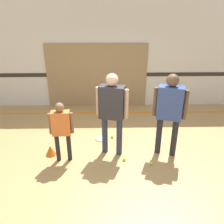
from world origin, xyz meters
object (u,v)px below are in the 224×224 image
object	(u,v)px
racket_spare_on_floor	(101,138)
training_cone	(51,150)
person_student_left	(61,126)
tennis_ball_stray_left	(151,163)
person_student_right	(170,107)
tennis_ball_near_instructor	(124,159)
person_instructor	(112,106)
tennis_ball_by_spare_racket	(112,137)
tennis_ball_stray_right	(118,132)

from	to	relation	value
racket_spare_on_floor	training_cone	distance (m)	1.24
person_student_left	tennis_ball_stray_left	xyz separation A→B (m)	(1.72, -0.21, -0.73)
person_student_right	tennis_ball_near_instructor	distance (m)	1.37
training_cone	racket_spare_on_floor	bearing A→B (deg)	32.42
person_instructor	person_student_left	distance (m)	1.04
person_instructor	person_student_right	size ratio (longest dim) A/B	1.00
person_student_left	tennis_ball_near_instructor	bearing A→B (deg)	-6.02
person_student_left	training_cone	world-z (taller)	person_student_left
person_student_right	training_cone	bearing A→B (deg)	19.40
person_student_right	racket_spare_on_floor	xyz separation A→B (m)	(-1.36, 0.66, -1.05)
person_instructor	racket_spare_on_floor	world-z (taller)	person_instructor
person_student_left	tennis_ball_stray_left	world-z (taller)	person_student_left
person_student_left	tennis_ball_stray_left	distance (m)	1.88
tennis_ball_by_spare_racket	tennis_ball_stray_right	xyz separation A→B (m)	(0.15, 0.24, 0.00)
tennis_ball_near_instructor	tennis_ball_by_spare_racket	size ratio (longest dim) A/B	1.00
person_student_right	tennis_ball_stray_right	bearing A→B (deg)	-24.60
person_instructor	training_cone	xyz separation A→B (m)	(-1.29, -0.06, -0.95)
person_instructor	tennis_ball_by_spare_racket	world-z (taller)	person_instructor
racket_spare_on_floor	tennis_ball_by_spare_racket	size ratio (longest dim) A/B	8.36
person_student_left	tennis_ball_by_spare_racket	world-z (taller)	person_student_left
training_cone	person_student_left	bearing A→B (deg)	-29.54
tennis_ball_near_instructor	tennis_ball_stray_left	xyz separation A→B (m)	(0.51, -0.15, 0.00)
person_student_left	person_student_right	xyz separation A→B (m)	(2.09, 0.18, 0.30)
person_student_right	racket_spare_on_floor	world-z (taller)	person_student_right
person_student_left	tennis_ball_by_spare_racket	bearing A→B (deg)	37.68
person_student_left	racket_spare_on_floor	size ratio (longest dim) A/B	2.24
racket_spare_on_floor	tennis_ball_near_instructor	xyz separation A→B (m)	(0.48, -0.90, 0.02)
tennis_ball_by_spare_racket	person_student_left	bearing A→B (deg)	-139.03
tennis_ball_near_instructor	training_cone	distance (m)	1.55
tennis_ball_stray_left	training_cone	xyz separation A→B (m)	(-2.04, 0.39, 0.08)
training_cone	tennis_ball_near_instructor	bearing A→B (deg)	-8.81
tennis_ball_near_instructor	person_instructor	bearing A→B (deg)	128.99
tennis_ball_near_instructor	tennis_ball_by_spare_racket	world-z (taller)	same
person_student_right	tennis_ball_stray_right	world-z (taller)	person_student_right
racket_spare_on_floor	tennis_ball_stray_left	size ratio (longest dim) A/B	8.36
person_student_left	training_cone	bearing A→B (deg)	147.17
racket_spare_on_floor	tennis_ball_near_instructor	world-z (taller)	tennis_ball_near_instructor
person_student_left	racket_spare_on_floor	distance (m)	1.35
tennis_ball_stray_right	racket_spare_on_floor	bearing A→B (deg)	-147.41
tennis_ball_by_spare_racket	training_cone	world-z (taller)	training_cone
tennis_ball_near_instructor	person_student_right	bearing A→B (deg)	15.32
person_instructor	person_student_left	xyz separation A→B (m)	(-0.97, -0.24, -0.30)
person_instructor	training_cone	world-z (taller)	person_instructor
tennis_ball_stray_left	tennis_ball_stray_right	xyz separation A→B (m)	(-0.59, 1.31, 0.00)
tennis_ball_stray_left	person_student_left	bearing A→B (deg)	173.05
person_student_left	tennis_ball_near_instructor	xyz separation A→B (m)	(1.21, -0.06, -0.73)
racket_spare_on_floor	tennis_ball_stray_left	distance (m)	1.45
racket_spare_on_floor	person_student_left	bearing A→B (deg)	155.44
person_student_left	tennis_ball_stray_right	distance (m)	1.74
person_student_right	racket_spare_on_floor	size ratio (longest dim) A/B	3.11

